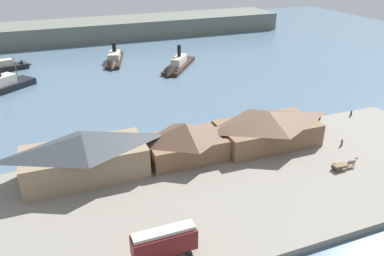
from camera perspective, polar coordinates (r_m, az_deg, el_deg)
ground_plane at (r=85.91m, az=-3.37°, el=-1.81°), size 320.00×320.00×0.00m
quay_promenade at (r=67.93m, az=2.57°, el=-9.28°), size 110.00×36.00×1.20m
seawall_edge at (r=82.65m, az=-2.59°, el=-2.57°), size 110.00×0.80×1.00m
ferry_shed_east_terminal at (r=71.32m, az=-15.62°, el=-3.93°), size 21.91×10.56×8.32m
ferry_shed_west_terminal at (r=75.01m, az=-0.89°, el=-1.82°), size 15.41×9.95×7.32m
ferry_shed_customs_shed at (r=81.88m, az=11.09°, el=0.11°), size 21.01×11.42×7.29m
street_tram at (r=53.38m, az=-4.14°, el=-16.31°), size 8.73×2.71×4.43m
horse_cart at (r=77.89m, az=21.59°, el=-5.01°), size 5.49×1.49×1.87m
pedestrian_near_west_shed at (r=102.42m, az=22.42°, el=2.04°), size 0.39×0.39×1.57m
pedestrian_walking_east at (r=86.45m, az=21.23°, el=-2.02°), size 0.39×0.39×1.59m
mooring_post_east at (r=97.55m, az=18.32°, el=1.39°), size 0.44×0.44×0.90m
mooring_post_west at (r=94.19m, az=15.86°, el=0.87°), size 0.44×0.44×0.90m
ferry_departing_north at (r=145.19m, az=-11.43°, el=9.73°), size 10.74×23.24×8.24m
ferry_mid_harbor at (r=148.58m, az=-25.87°, el=8.13°), size 20.32×9.42×9.39m
ferry_outer_harbor at (r=134.88m, az=-2.34°, el=9.01°), size 18.85×22.62×9.76m
far_headland at (r=187.62m, az=-14.42°, el=13.82°), size 180.00×24.00×8.00m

